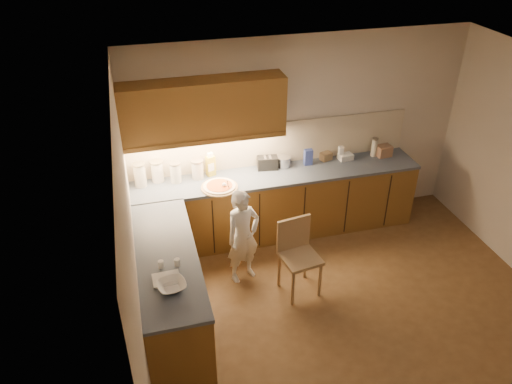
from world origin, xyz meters
TOP-DOWN VIEW (x-y plane):
  - room at (0.00, 0.00)m, footprint 4.54×4.50m
  - l_counter at (-0.92, 1.25)m, footprint 3.77×2.62m
  - backsplash at (-0.38, 1.99)m, footprint 3.75×0.02m
  - upper_cabinets at (-1.27, 1.82)m, footprint 1.95×0.36m
  - pizza_on_board at (-1.17, 1.53)m, footprint 0.45×0.45m
  - child at (-1.03, 0.91)m, footprint 0.51×0.42m
  - wooden_chair at (-0.48, 0.57)m, footprint 0.47×0.47m
  - mixing_bowl at (-1.95, -0.12)m, footprint 0.31×0.31m
  - canister_a at (-2.10, 1.83)m, footprint 0.15×0.15m
  - canister_b at (-1.89, 1.90)m, footprint 0.16×0.16m
  - canister_c at (-1.67, 1.82)m, footprint 0.14×0.14m
  - canister_d at (-1.39, 1.85)m, footprint 0.16×0.16m
  - oil_jug at (-1.22, 1.88)m, footprint 0.13×0.11m
  - toaster at (-0.47, 1.86)m, footprint 0.28×0.19m
  - steel_pot at (-0.25, 1.86)m, footprint 0.19×0.19m
  - blue_box at (0.08, 1.83)m, footprint 0.11×0.08m
  - card_box_a at (0.36, 1.90)m, footprint 0.17×0.15m
  - white_bottle at (0.56, 1.87)m, footprint 0.06×0.06m
  - flat_pack at (0.62, 1.84)m, footprint 0.20×0.15m
  - tall_jar at (1.04, 1.84)m, footprint 0.08×0.08m
  - card_box_b at (1.17, 1.80)m, footprint 0.21×0.17m
  - dough_cloth at (-1.99, 0.02)m, footprint 0.26×0.21m
  - spice_jar_a at (-2.01, 0.21)m, footprint 0.07×0.07m
  - spice_jar_b at (-1.86, 0.20)m, footprint 0.07×0.07m

SIDE VIEW (x-z plane):
  - l_counter at x=-0.92m, z-range 0.00..0.92m
  - wooden_chair at x=-0.48m, z-range 0.07..0.99m
  - child at x=-1.03m, z-range 0.00..1.20m
  - dough_cloth at x=-1.99m, z-range 0.92..0.94m
  - pizza_on_board at x=-1.17m, z-range 0.85..1.03m
  - mixing_bowl at x=-1.95m, z-range 0.92..0.98m
  - spice_jar_a at x=-2.01m, z-range 0.92..0.99m
  - flat_pack at x=0.62m, z-range 0.92..1.00m
  - spice_jar_b at x=-1.86m, z-range 0.92..1.00m
  - card_box_a at x=0.36m, z-range 0.92..1.03m
  - steel_pot at x=-0.25m, z-range 0.92..1.06m
  - card_box_b at x=1.17m, z-range 0.92..1.07m
  - toaster at x=-0.47m, z-range 0.92..1.09m
  - white_bottle at x=0.56m, z-range 0.92..1.10m
  - blue_box at x=0.08m, z-range 0.92..1.14m
  - canister_d at x=-1.39m, z-range 0.92..1.18m
  - tall_jar at x=1.04m, z-range 0.92..1.18m
  - canister_c at x=-1.67m, z-range 0.92..1.19m
  - canister_b at x=-1.89m, z-range 0.92..1.20m
  - oil_jug at x=-1.22m, z-range 0.91..1.22m
  - canister_a at x=-2.10m, z-range 0.92..1.23m
  - backsplash at x=-0.38m, z-range 0.92..1.50m
  - room at x=0.00m, z-range 0.37..2.99m
  - upper_cabinets at x=-1.27m, z-range 1.48..2.21m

